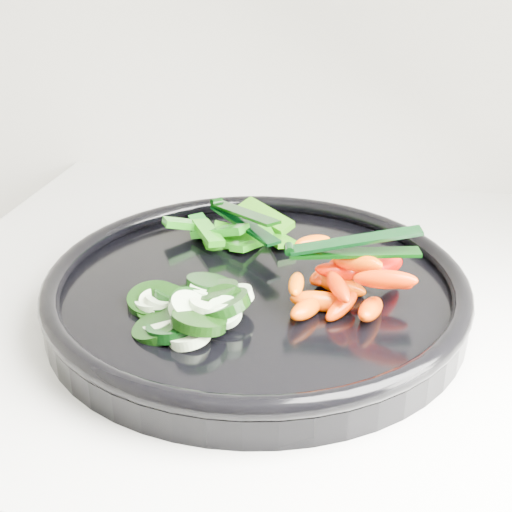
# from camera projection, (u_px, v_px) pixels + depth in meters

# --- Properties ---
(veggie_tray) EXTENTS (0.41, 0.41, 0.04)m
(veggie_tray) POSITION_uv_depth(u_px,v_px,m) (256.00, 291.00, 0.63)
(veggie_tray) COLOR black
(veggie_tray) RESTS_ON counter
(cucumber_pile) EXTENTS (0.12, 0.12, 0.04)m
(cucumber_pile) POSITION_uv_depth(u_px,v_px,m) (188.00, 307.00, 0.58)
(cucumber_pile) COLOR black
(cucumber_pile) RESTS_ON veggie_tray
(carrot_pile) EXTENTS (0.11, 0.12, 0.06)m
(carrot_pile) POSITION_uv_depth(u_px,v_px,m) (345.00, 281.00, 0.61)
(carrot_pile) COLOR #FE4A00
(carrot_pile) RESTS_ON veggie_tray
(pepper_pile) EXTENTS (0.14, 0.11, 0.04)m
(pepper_pile) POSITION_uv_depth(u_px,v_px,m) (235.00, 232.00, 0.72)
(pepper_pile) COLOR #0A6109
(pepper_pile) RESTS_ON veggie_tray
(tong_carrot) EXTENTS (0.11, 0.04, 0.02)m
(tong_carrot) POSITION_uv_depth(u_px,v_px,m) (351.00, 247.00, 0.59)
(tong_carrot) COLOR black
(tong_carrot) RESTS_ON carrot_pile
(tong_pepper) EXTENTS (0.09, 0.09, 0.02)m
(tong_pepper) POSITION_uv_depth(u_px,v_px,m) (242.00, 217.00, 0.71)
(tong_pepper) COLOR black
(tong_pepper) RESTS_ON pepper_pile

